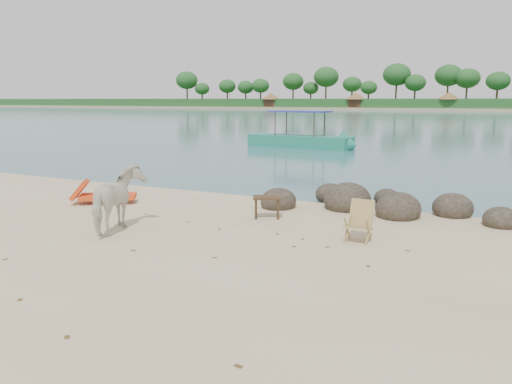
# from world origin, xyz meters

# --- Properties ---
(water) EXTENTS (400.00, 400.00, 0.00)m
(water) POSITION_xyz_m (0.00, 90.00, 0.00)
(water) COLOR #346068
(water) RESTS_ON ground
(far_shore) EXTENTS (420.00, 90.00, 1.40)m
(far_shore) POSITION_xyz_m (0.00, 170.00, 0.00)
(far_shore) COLOR tan
(far_shore) RESTS_ON ground
(far_scenery) EXTENTS (420.00, 18.00, 9.50)m
(far_scenery) POSITION_xyz_m (0.03, 136.70, 3.14)
(far_scenery) COLOR #1E4C1E
(far_scenery) RESTS_ON ground
(boulders) EXTENTS (6.28, 2.82, 0.94)m
(boulders) POSITION_xyz_m (2.01, 5.65, 0.18)
(boulders) COLOR #2C261D
(boulders) RESTS_ON ground
(cow) EXTENTS (1.26, 1.84, 1.42)m
(cow) POSITION_xyz_m (-2.57, 1.11, 0.71)
(cow) COLOR white
(cow) RESTS_ON ground
(side_table) EXTENTS (0.78, 0.67, 0.54)m
(side_table) POSITION_xyz_m (-0.17, 3.66, 0.27)
(side_table) COLOR #332114
(side_table) RESTS_ON ground
(lounge_chair) EXTENTS (1.95, 1.57, 0.57)m
(lounge_chair) POSITION_xyz_m (-4.92, 3.34, 0.28)
(lounge_chair) COLOR #EA3F1B
(lounge_chair) RESTS_ON ground
(deck_chair) EXTENTS (0.57, 0.62, 0.84)m
(deck_chair) POSITION_xyz_m (2.36, 2.59, 0.42)
(deck_chair) COLOR tan
(deck_chair) RESTS_ON ground
(boat_near) EXTENTS (7.61, 2.52, 3.62)m
(boat_near) POSITION_xyz_m (-6.39, 21.95, 1.81)
(boat_near) COLOR #1F7F67
(boat_near) RESTS_ON water
(dead_leaves) EXTENTS (7.36, 5.90, 0.00)m
(dead_leaves) POSITION_xyz_m (0.20, 0.27, 0.01)
(dead_leaves) COLOR brown
(dead_leaves) RESTS_ON ground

